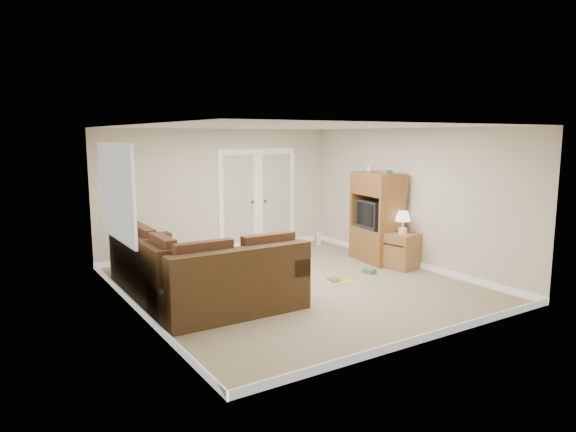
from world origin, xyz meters
TOP-DOWN VIEW (x-y plane):
  - floor at (0.00, 0.00)m, footprint 5.50×5.50m
  - ceiling at (0.00, 0.00)m, footprint 5.00×5.50m
  - wall_left at (-2.50, 0.00)m, footprint 0.02×5.50m
  - wall_right at (2.50, 0.00)m, footprint 0.02×5.50m
  - wall_back at (0.00, 2.75)m, footprint 5.00×0.02m
  - wall_front at (0.00, -2.75)m, footprint 5.00×0.02m
  - baseboards at (0.00, 0.00)m, footprint 5.00×5.50m
  - french_doors at (0.85, 2.71)m, footprint 1.80×0.05m
  - window_left at (-2.46, 1.00)m, footprint 0.05×1.92m
  - sectional_sofa at (-1.69, 0.14)m, footprint 2.03×3.04m
  - coffee_table at (-0.30, 0.48)m, footprint 0.67×1.22m
  - tv_armoire at (2.20, 0.51)m, footprint 0.72×1.12m
  - side_cabinet at (2.20, -0.16)m, footprint 0.57×0.57m
  - space_heater at (2.11, 2.29)m, footprint 0.13×0.12m
  - floor_magazine at (0.82, -0.29)m, footprint 0.28×0.22m
  - floor_greenbox at (1.48, -0.11)m, footprint 0.20×0.23m
  - floor_book at (0.63, -0.11)m, footprint 0.22×0.27m

SIDE VIEW (x-z plane):
  - floor at x=0.00m, z-range 0.00..0.00m
  - floor_magazine at x=0.82m, z-range 0.00..0.01m
  - floor_book at x=0.63m, z-range 0.00..0.02m
  - floor_greenbox at x=1.48m, z-range 0.00..0.08m
  - baseboards at x=0.00m, z-range 0.00..0.10m
  - space_heater at x=2.11m, z-range 0.00..0.28m
  - coffee_table at x=-0.30m, z-range -0.14..0.67m
  - sectional_sofa at x=-1.69m, z-range -0.10..0.84m
  - side_cabinet at x=2.20m, z-range -0.15..0.90m
  - tv_armoire at x=2.20m, z-range -0.05..1.76m
  - french_doors at x=0.85m, z-range -0.03..2.10m
  - wall_left at x=-2.50m, z-range 0.00..2.50m
  - wall_right at x=2.50m, z-range 0.00..2.50m
  - wall_back at x=0.00m, z-range 0.00..2.50m
  - wall_front at x=0.00m, z-range 0.00..2.50m
  - window_left at x=-2.46m, z-range 0.84..2.26m
  - ceiling at x=0.00m, z-range 2.49..2.51m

